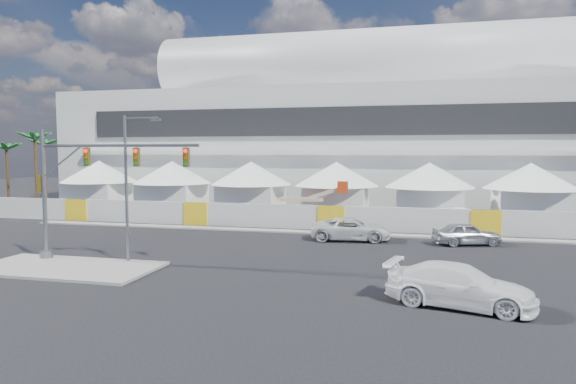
% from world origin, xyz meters
% --- Properties ---
extents(ground, '(160.00, 160.00, 0.00)m').
position_xyz_m(ground, '(0.00, 0.00, 0.00)').
color(ground, black).
rests_on(ground, ground).
extents(median_island, '(10.00, 5.00, 0.15)m').
position_xyz_m(median_island, '(-6.00, -3.00, 0.07)').
color(median_island, gray).
rests_on(median_island, ground).
extents(far_curb, '(80.00, 1.20, 0.12)m').
position_xyz_m(far_curb, '(20.00, 12.50, 0.06)').
color(far_curb, gray).
rests_on(far_curb, ground).
extents(stadium, '(80.00, 24.80, 21.98)m').
position_xyz_m(stadium, '(8.71, 41.50, 9.45)').
color(stadium, silver).
rests_on(stadium, ground).
extents(tent_row, '(53.40, 8.40, 5.40)m').
position_xyz_m(tent_row, '(0.50, 24.00, 3.15)').
color(tent_row, white).
rests_on(tent_row, ground).
extents(hoarding_fence, '(70.00, 0.25, 2.00)m').
position_xyz_m(hoarding_fence, '(6.00, 14.50, 1.00)').
color(hoarding_fence, silver).
rests_on(hoarding_fence, ground).
extents(palm_cluster, '(10.60, 10.60, 8.55)m').
position_xyz_m(palm_cluster, '(-33.46, 29.50, 6.88)').
color(palm_cluster, '#47331E').
rests_on(palm_cluster, ground).
extents(sedan_silver, '(3.15, 4.93, 1.56)m').
position_xyz_m(sedan_silver, '(16.17, 10.01, 0.78)').
color(sedan_silver, '#B8B9BD').
rests_on(sedan_silver, ground).
extents(pickup_curb, '(3.27, 6.07, 1.62)m').
position_xyz_m(pickup_curb, '(8.17, 9.96, 0.81)').
color(pickup_curb, silver).
rests_on(pickup_curb, ground).
extents(pickup_near, '(3.82, 6.49, 1.76)m').
position_xyz_m(pickup_near, '(14.49, -4.93, 0.88)').
color(pickup_near, white).
rests_on(pickup_near, ground).
extents(lot_car_a, '(3.26, 5.03, 1.57)m').
position_xyz_m(lot_car_a, '(16.61, 19.33, 0.78)').
color(lot_car_a, white).
rests_on(lot_car_a, ground).
extents(traffic_mast, '(10.25, 0.74, 7.60)m').
position_xyz_m(traffic_mast, '(-6.55, -1.21, 4.38)').
color(traffic_mast, gray).
rests_on(traffic_mast, median_island).
extents(streetlight_median, '(2.32, 0.23, 8.38)m').
position_xyz_m(streetlight_median, '(-3.27, -0.80, 4.96)').
color(streetlight_median, slate).
rests_on(streetlight_median, median_island).
extents(boom_lift, '(7.51, 2.06, 3.77)m').
position_xyz_m(boom_lift, '(2.05, 18.35, 1.01)').
color(boom_lift, red).
rests_on(boom_lift, ground).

